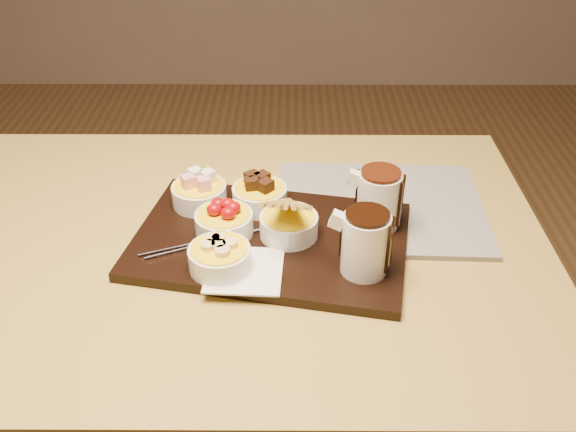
{
  "coord_description": "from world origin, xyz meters",
  "views": [
    {
      "loc": [
        0.15,
        -0.91,
        1.41
      ],
      "look_at": [
        0.14,
        -0.02,
        0.81
      ],
      "focal_mm": 40.0,
      "sensor_mm": 36.0,
      "label": 1
    }
  ],
  "objects_px": {
    "serving_board": "(271,240)",
    "pitcher_milk_chocolate": "(379,200)",
    "dining_table": "(210,282)",
    "bowl_strawberries": "(224,224)",
    "newspaper": "(379,207)",
    "pitcher_dark_chocolate": "(365,244)"
  },
  "relations": [
    {
      "from": "dining_table",
      "to": "pitcher_dark_chocolate",
      "type": "relative_size",
      "value": 11.74
    },
    {
      "from": "serving_board",
      "to": "newspaper",
      "type": "relative_size",
      "value": 1.2
    },
    {
      "from": "pitcher_dark_chocolate",
      "to": "pitcher_milk_chocolate",
      "type": "bearing_deg",
      "value": 85.6
    },
    {
      "from": "newspaper",
      "to": "bowl_strawberries",
      "type": "bearing_deg",
      "value": -157.84
    },
    {
      "from": "dining_table",
      "to": "serving_board",
      "type": "relative_size",
      "value": 2.61
    },
    {
      "from": "serving_board",
      "to": "pitcher_milk_chocolate",
      "type": "bearing_deg",
      "value": 21.8
    },
    {
      "from": "dining_table",
      "to": "bowl_strawberries",
      "type": "bearing_deg",
      "value": -9.9
    },
    {
      "from": "dining_table",
      "to": "pitcher_milk_chocolate",
      "type": "bearing_deg",
      "value": 3.6
    },
    {
      "from": "newspaper",
      "to": "pitcher_dark_chocolate",
      "type": "bearing_deg",
      "value": -101.74
    },
    {
      "from": "serving_board",
      "to": "pitcher_milk_chocolate",
      "type": "height_order",
      "value": "pitcher_milk_chocolate"
    },
    {
      "from": "bowl_strawberries",
      "to": "pitcher_dark_chocolate",
      "type": "distance_m",
      "value": 0.25
    },
    {
      "from": "serving_board",
      "to": "bowl_strawberries",
      "type": "relative_size",
      "value": 4.6
    },
    {
      "from": "pitcher_milk_chocolate",
      "to": "pitcher_dark_chocolate",
      "type": "bearing_deg",
      "value": -94.4
    },
    {
      "from": "newspaper",
      "to": "serving_board",
      "type": "bearing_deg",
      "value": -148.59
    },
    {
      "from": "serving_board",
      "to": "pitcher_milk_chocolate",
      "type": "distance_m",
      "value": 0.2
    },
    {
      "from": "dining_table",
      "to": "bowl_strawberries",
      "type": "xyz_separation_m",
      "value": [
        0.03,
        -0.01,
        0.14
      ]
    },
    {
      "from": "serving_board",
      "to": "pitcher_dark_chocolate",
      "type": "relative_size",
      "value": 4.5
    },
    {
      "from": "dining_table",
      "to": "newspaper",
      "type": "relative_size",
      "value": 3.14
    },
    {
      "from": "pitcher_dark_chocolate",
      "to": "newspaper",
      "type": "bearing_deg",
      "value": 87.13
    },
    {
      "from": "pitcher_dark_chocolate",
      "to": "pitcher_milk_chocolate",
      "type": "relative_size",
      "value": 1.0
    },
    {
      "from": "dining_table",
      "to": "bowl_strawberries",
      "type": "height_order",
      "value": "bowl_strawberries"
    },
    {
      "from": "newspaper",
      "to": "pitcher_milk_chocolate",
      "type": "bearing_deg",
      "value": -99.2
    }
  ]
}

